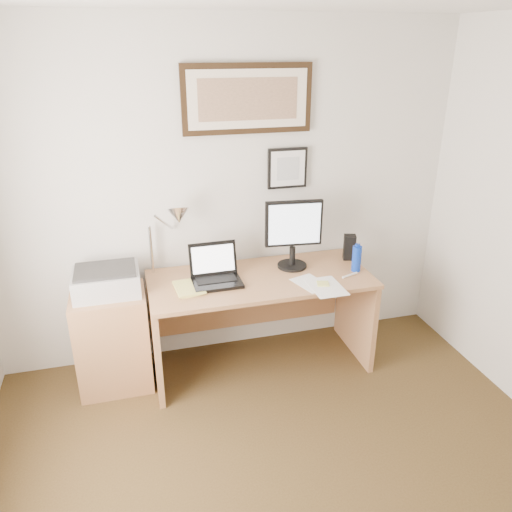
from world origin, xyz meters
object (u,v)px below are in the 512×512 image
object	(u,v)px
desk	(257,301)
lcd_monitor	(293,231)
side_cabinet	(113,340)
book	(175,290)
water_bottle	(357,259)
laptop	(216,274)
printer	(106,281)

from	to	relation	value
desk	lcd_monitor	bearing A→B (deg)	4.52
side_cabinet	lcd_monitor	world-z (taller)	lcd_monitor
book	desk	world-z (taller)	book
side_cabinet	desk	world-z (taller)	desk
water_bottle	desk	distance (m)	0.80
desk	lcd_monitor	size ratio (longest dim) A/B	3.08
side_cabinet	desk	size ratio (longest dim) A/B	0.46
side_cabinet	laptop	world-z (taller)	laptop
side_cabinet	laptop	distance (m)	0.87
laptop	lcd_monitor	size ratio (longest dim) A/B	0.66
water_bottle	laptop	size ratio (longest dim) A/B	0.56
lcd_monitor	printer	size ratio (longest dim) A/B	1.18
water_bottle	lcd_monitor	distance (m)	0.51
book	desk	size ratio (longest dim) A/B	0.16
desk	laptop	xyz separation A→B (m)	(-0.32, -0.06, 0.29)
water_bottle	book	bearing A→B (deg)	179.48
water_bottle	laptop	world-z (taller)	laptop
lcd_monitor	side_cabinet	bearing A→B (deg)	-177.57
side_cabinet	desk	xyz separation A→B (m)	(1.07, 0.04, 0.15)
water_bottle	printer	bearing A→B (deg)	175.04
desk	water_bottle	bearing A→B (deg)	-12.45
book	printer	world-z (taller)	printer
desk	laptop	size ratio (longest dim) A/B	4.66
side_cabinet	book	distance (m)	0.61
book	printer	distance (m)	0.47
side_cabinet	water_bottle	bearing A→B (deg)	-3.92
lcd_monitor	printer	xyz separation A→B (m)	(-1.34, -0.03, -0.22)
water_bottle	book	world-z (taller)	water_bottle
book	lcd_monitor	size ratio (longest dim) A/B	0.49
desk	laptop	bearing A→B (deg)	-168.69
laptop	lcd_monitor	xyz separation A→B (m)	(0.60, 0.09, 0.23)
water_bottle	desk	bearing A→B (deg)	167.55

